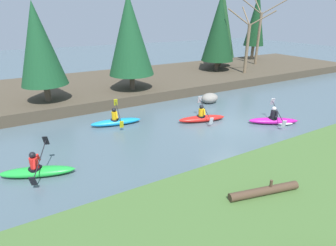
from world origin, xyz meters
TOP-DOWN VIEW (x-y plane):
  - ground_plane at (0.00, 0.00)m, footprint 90.00×90.00m
  - riverbank_far at (0.00, 10.52)m, footprint 44.00×9.88m
  - conifer_tree_far_left at (-8.40, 7.34)m, footprint 2.68×2.68m
  - conifer_tree_left at (-2.77, 7.41)m, footprint 3.12×3.12m
  - conifer_tree_mid_left at (7.02, 10.00)m, footprint 3.02×3.02m
  - conifer_tree_centre at (8.73, 11.64)m, footprint 2.84×2.84m
  - conifer_tree_mid_right at (15.32, 13.48)m, footprint 2.32×2.32m
  - bare_tree_upstream at (8.51, 7.77)m, footprint 3.15×3.11m
  - bare_tree_mid_upstream at (12.95, 10.68)m, footprint 3.81×3.77m
  - kayaker_lead at (2.30, -1.05)m, footprint 2.64×1.96m
  - kayaker_middle at (-1.06, 1.22)m, footprint 2.77×2.04m
  - kayaker_trailing at (-5.50, 3.13)m, footprint 2.79×2.06m
  - kayaker_far_back at (-9.72, -0.21)m, footprint 2.73×1.99m
  - boulder_midstream at (1.43, 3.77)m, footprint 1.21×0.95m
  - driftwood_log at (-4.19, -5.94)m, footprint 2.16×0.73m

SIDE VIEW (x-z plane):
  - ground_plane at x=0.00m, z-range 0.00..0.00m
  - kayaker_lead at x=2.30m, z-range -0.40..0.80m
  - kayaker_middle at x=-1.06m, z-range -0.38..0.82m
  - kayaker_trailing at x=-5.50m, z-range -0.38..0.82m
  - kayaker_far_back at x=-9.72m, z-range -0.38..0.82m
  - boulder_midstream at x=1.43m, z-range 0.00..0.68m
  - riverbank_far at x=0.00m, z-range 0.00..0.69m
  - driftwood_log at x=-4.19m, z-range 0.79..1.23m
  - bare_tree_upstream at x=8.51m, z-range 0.53..6.21m
  - bare_tree_mid_upstream at x=12.95m, z-range 0.49..7.43m
  - conifer_tree_far_left at x=-8.40m, z-range 1.20..6.93m
  - conifer_tree_left at x=-2.77m, z-range 1.22..7.58m
  - conifer_tree_mid_left at x=7.02m, z-range 1.14..7.81m
  - conifer_tree_centre at x=8.73m, z-range 1.15..8.18m
  - conifer_tree_mid_right at x=15.32m, z-range 1.46..8.97m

